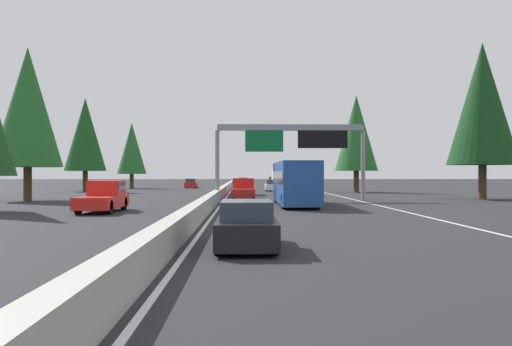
# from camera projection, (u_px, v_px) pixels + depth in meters

# --- Properties ---
(ground_plane) EXTENTS (320.00, 320.00, 0.00)m
(ground_plane) POSITION_uv_depth(u_px,v_px,m) (227.00, 194.00, 60.95)
(ground_plane) COLOR #262628
(median_barrier) EXTENTS (180.00, 0.56, 0.90)m
(median_barrier) POSITION_uv_depth(u_px,v_px,m) (229.00, 186.00, 80.94)
(median_barrier) COLOR #ADAAA3
(median_barrier) RESTS_ON ground
(shoulder_stripe_right) EXTENTS (160.00, 0.16, 0.01)m
(shoulder_stripe_right) POSITION_uv_depth(u_px,v_px,m) (317.00, 191.00, 71.21)
(shoulder_stripe_right) COLOR silver
(shoulder_stripe_right) RESTS_ON ground
(shoulder_stripe_median) EXTENTS (160.00, 0.16, 0.01)m
(shoulder_stripe_median) POSITION_uv_depth(u_px,v_px,m) (231.00, 191.00, 70.96)
(shoulder_stripe_median) COLOR silver
(shoulder_stripe_median) RESTS_ON ground
(sign_gantry_overhead) EXTENTS (0.50, 12.68, 6.42)m
(sign_gantry_overhead) POSITION_uv_depth(u_px,v_px,m) (293.00, 140.00, 45.60)
(sign_gantry_overhead) COLOR gray
(sign_gantry_overhead) RESTS_ON ground
(sedan_far_center) EXTENTS (4.40, 1.80, 1.47)m
(sedan_far_center) POSITION_uv_depth(u_px,v_px,m) (246.00, 226.00, 16.47)
(sedan_far_center) COLOR black
(sedan_far_center) RESTS_ON ground
(bus_distant_a) EXTENTS (11.50, 2.55, 3.10)m
(bus_distant_a) POSITION_uv_depth(u_px,v_px,m) (295.00, 181.00, 38.89)
(bus_distant_a) COLOR #1E4793
(bus_distant_a) RESTS_ON ground
(pickup_mid_right) EXTENTS (5.60, 2.00, 1.86)m
(pickup_mid_right) POSITION_uv_depth(u_px,v_px,m) (243.00, 189.00, 48.27)
(pickup_mid_right) COLOR red
(pickup_mid_right) RESTS_ON ground
(box_truck_distant_b) EXTENTS (8.50, 2.40, 2.95)m
(box_truck_distant_b) POSITION_uv_depth(u_px,v_px,m) (278.00, 177.00, 107.94)
(box_truck_distant_b) COLOR white
(box_truck_distant_b) RESTS_ON ground
(minivan_near_right) EXTENTS (5.00, 1.95, 1.69)m
(minivan_near_right) POSITION_uv_depth(u_px,v_px,m) (244.00, 186.00, 57.23)
(minivan_near_right) COLOR maroon
(minivan_near_right) RESTS_ON ground
(sedan_mid_center) EXTENTS (4.40, 1.80, 1.47)m
(sedan_mid_center) POSITION_uv_depth(u_px,v_px,m) (272.00, 180.00, 129.91)
(sedan_mid_center) COLOR black
(sedan_mid_center) RESTS_ON ground
(sedan_far_left) EXTENTS (4.40, 1.80, 1.47)m
(sedan_far_left) POSITION_uv_depth(u_px,v_px,m) (243.00, 182.00, 106.93)
(sedan_far_left) COLOR white
(sedan_far_left) RESTS_ON ground
(sedan_near_center) EXTENTS (4.40, 1.80, 1.47)m
(sedan_near_center) POSITION_uv_depth(u_px,v_px,m) (272.00, 186.00, 70.71)
(sedan_near_center) COLOR white
(sedan_near_center) RESTS_ON ground
(oncoming_near) EXTENTS (4.40, 1.80, 1.47)m
(oncoming_near) POSITION_uv_depth(u_px,v_px,m) (191.00, 184.00, 85.51)
(oncoming_near) COLOR red
(oncoming_near) RESTS_ON ground
(oncoming_far) EXTENTS (5.60, 2.00, 1.86)m
(oncoming_far) POSITION_uv_depth(u_px,v_px,m) (104.00, 196.00, 32.40)
(oncoming_far) COLOR red
(oncoming_far) RESTS_ON ground
(conifer_right_mid) EXTENTS (6.12, 6.12, 13.91)m
(conifer_right_mid) POSITION_uv_depth(u_px,v_px,m) (482.00, 104.00, 47.94)
(conifer_right_mid) COLOR #4C3823
(conifer_right_mid) RESTS_ON ground
(conifer_right_far) EXTENTS (5.23, 5.23, 11.89)m
(conifer_right_far) POSITION_uv_depth(u_px,v_px,m) (356.00, 133.00, 66.10)
(conifer_right_far) COLOR #4C3823
(conifer_right_far) RESTS_ON ground
(conifer_left_near) EXTENTS (5.66, 5.66, 12.87)m
(conifer_left_near) POSITION_uv_depth(u_px,v_px,m) (28.00, 107.00, 45.20)
(conifer_left_near) COLOR #4C3823
(conifer_left_near) RESTS_ON ground
(conifer_left_mid) EXTENTS (5.23, 5.23, 11.88)m
(conifer_left_mid) POSITION_uv_depth(u_px,v_px,m) (85.00, 135.00, 68.73)
(conifer_left_mid) COLOR #4C3823
(conifer_left_mid) RESTS_ON ground
(conifer_left_far) EXTENTS (4.43, 4.43, 10.06)m
(conifer_left_far) POSITION_uv_depth(u_px,v_px,m) (132.00, 149.00, 82.89)
(conifer_left_far) COLOR #4C3823
(conifer_left_far) RESTS_ON ground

